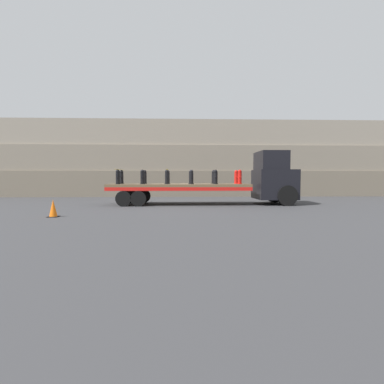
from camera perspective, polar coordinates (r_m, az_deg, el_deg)
ground_plane at (r=17.80m, az=-2.44°, el=-2.37°), size 120.00×120.00×0.00m
rock_cliff at (r=26.32m, az=-2.36°, el=6.31°), size 60.00×3.30×6.43m
truck_cab at (r=18.60m, az=15.51°, el=2.49°), size 2.23×2.59×3.13m
flatbed_trailer at (r=17.75m, az=-4.20°, el=0.80°), size 8.19×2.52×1.22m
fire_hydrant_black_near_0 at (r=17.56m, az=-13.95°, el=2.79°), size 0.29×0.48×0.83m
fire_hydrant_black_far_0 at (r=18.60m, az=-13.28°, el=2.79°), size 0.29×0.48×0.83m
fire_hydrant_black_near_1 at (r=17.33m, az=-9.42°, el=2.83°), size 0.29×0.48×0.83m
fire_hydrant_black_far_1 at (r=18.39m, az=-9.00°, el=2.83°), size 0.29×0.48×0.83m
fire_hydrant_black_near_2 at (r=17.21m, az=-4.79°, el=2.86°), size 0.29×0.48×0.83m
fire_hydrant_black_far_2 at (r=18.27m, az=-4.64°, el=2.86°), size 0.29×0.48×0.83m
fire_hydrant_black_near_3 at (r=17.20m, az=-0.13°, el=2.87°), size 0.29×0.48×0.83m
fire_hydrant_black_far_3 at (r=18.27m, az=-0.24°, el=2.87°), size 0.29×0.48×0.83m
fire_hydrant_black_near_4 at (r=17.31m, az=4.51°, el=2.86°), size 0.29×0.48×0.83m
fire_hydrant_black_far_4 at (r=18.36m, az=4.13°, el=2.86°), size 0.29×0.48×0.83m
fire_hydrant_red_near_5 at (r=17.53m, az=9.06°, el=2.84°), size 0.29×0.48×0.83m
fire_hydrant_red_far_5 at (r=18.57m, az=8.42°, el=2.84°), size 0.29×0.48×0.83m
cargo_strap_rear at (r=18.09m, az=-13.62°, el=4.16°), size 0.05×2.61×0.01m
cargo_strap_middle at (r=17.75m, az=-4.72°, el=4.26°), size 0.05×2.61×0.01m
traffic_cone at (r=13.34m, az=-24.93°, el=-2.85°), size 0.41×0.41×0.71m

